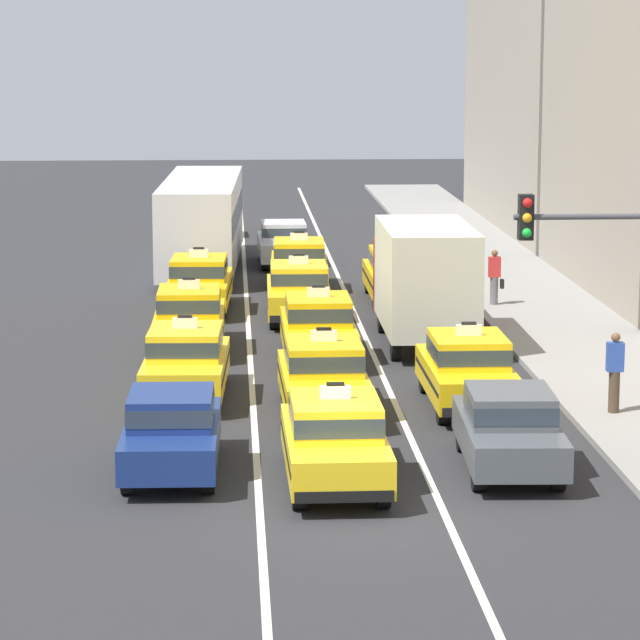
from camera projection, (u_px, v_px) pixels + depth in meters
ground_plane at (352, 511)px, 27.96m from camera, size 160.00×160.00×0.00m
lane_stripe_left_center at (247, 315)px, 47.53m from camera, size 0.14×80.00×0.01m
lane_stripe_center_right at (355, 314)px, 47.70m from camera, size 0.14×80.00×0.01m
sidewalk_curb at (577, 341)px, 43.08m from camera, size 4.00×90.00×0.15m
sedan_left_nearest at (172, 430)px, 30.26m from camera, size 1.84×4.33×1.58m
taxi_left_second at (186, 361)px, 36.45m from camera, size 1.99×4.63×1.96m
taxi_left_third at (189, 318)px, 42.06m from camera, size 1.85×4.57×1.96m
taxi_left_fourth at (199, 283)px, 48.00m from camera, size 2.00×4.63×1.96m
bus_left_fifth at (202, 218)px, 56.40m from camera, size 2.93×11.29×3.22m
taxi_left_sixth at (206, 215)px, 65.98m from camera, size 1.89×4.59×1.96m
taxi_center_nearest at (335, 439)px, 29.44m from camera, size 1.86×4.58×1.96m
taxi_center_second at (323, 376)px, 34.91m from camera, size 1.88×4.58×1.96m
taxi_center_third at (318, 327)px, 40.77m from camera, size 1.83×4.56×1.96m
taxi_center_fourth at (298, 290)px, 46.57m from camera, size 1.89×4.59×1.96m
taxi_center_fifth at (299, 264)px, 51.92m from camera, size 1.95×4.61×1.96m
sedan_center_sixth at (283, 242)px, 57.69m from camera, size 1.83×4.33×1.58m
sedan_right_nearest at (509, 427)px, 30.46m from camera, size 1.94×4.37×1.58m
taxi_right_second at (467, 369)px, 35.59m from camera, size 1.83×4.57×1.96m
box_truck_right_third at (423, 277)px, 42.99m from camera, size 2.34×6.98×3.27m
taxi_right_fourth at (397, 273)px, 49.89m from camera, size 1.85×4.57×1.96m
pedestrian_near_crosswalk at (615, 372)px, 34.50m from camera, size 0.36×0.24×1.75m
pedestrian_mid_block at (495, 277)px, 48.37m from camera, size 0.47×0.24×1.66m
traffic_light_pole at (620, 298)px, 27.00m from camera, size 2.87×0.33×5.58m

